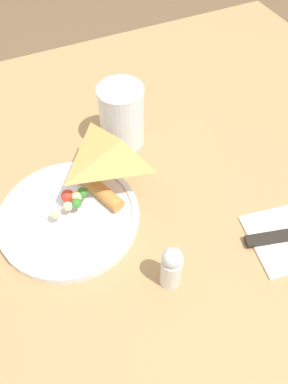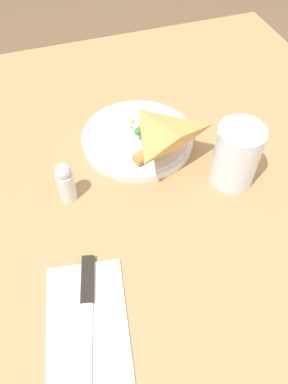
{
  "view_description": "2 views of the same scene",
  "coord_description": "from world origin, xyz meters",
  "px_view_note": "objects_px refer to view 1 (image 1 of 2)",
  "views": [
    {
      "loc": [
        -0.18,
        -0.43,
        1.28
      ],
      "look_at": [
        -0.03,
        -0.09,
        0.8
      ],
      "focal_mm": 35.0,
      "sensor_mm": 36.0,
      "label": 1
    },
    {
      "loc": [
        0.39,
        -0.24,
        1.3
      ],
      "look_at": [
        0.03,
        -0.12,
        0.83
      ],
      "focal_mm": 35.0,
      "sensor_mm": 36.0,
      "label": 2
    }
  ],
  "objects_px": {
    "dining_table": "(138,197)",
    "plate_pizza": "(70,213)",
    "salt_shaker": "(171,267)",
    "milk_glass": "(120,118)"
  },
  "relations": [
    {
      "from": "plate_pizza",
      "to": "milk_glass",
      "type": "relative_size",
      "value": 1.9
    },
    {
      "from": "dining_table",
      "to": "plate_pizza",
      "type": "bearing_deg",
      "value": -155.14
    },
    {
      "from": "dining_table",
      "to": "plate_pizza",
      "type": "distance_m",
      "value": 0.2
    },
    {
      "from": "salt_shaker",
      "to": "milk_glass",
      "type": "bearing_deg",
      "value": 80.92
    },
    {
      "from": "salt_shaker",
      "to": "dining_table",
      "type": "bearing_deg",
      "value": 77.73
    },
    {
      "from": "milk_glass",
      "to": "salt_shaker",
      "type": "xyz_separation_m",
      "value": [
        -0.05,
        -0.3,
        -0.01
      ]
    },
    {
      "from": "milk_glass",
      "to": "salt_shaker",
      "type": "height_order",
      "value": "milk_glass"
    },
    {
      "from": "milk_glass",
      "to": "salt_shaker",
      "type": "bearing_deg",
      "value": -99.08
    },
    {
      "from": "plate_pizza",
      "to": "salt_shaker",
      "type": "relative_size",
      "value": 2.73
    },
    {
      "from": "dining_table",
      "to": "plate_pizza",
      "type": "relative_size",
      "value": 5.06
    }
  ]
}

